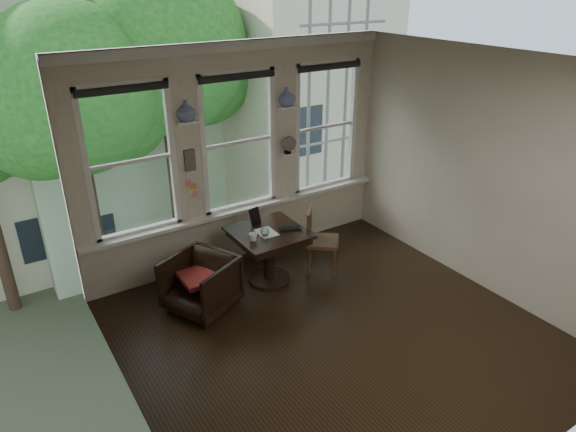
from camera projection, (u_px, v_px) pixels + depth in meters
ground at (335, 333)px, 5.89m from camera, size 4.50×4.50×0.00m
ceiling at (348, 64)px, 4.61m from camera, size 4.50×4.50×0.00m
wall_back at (238, 156)px, 6.96m from camera, size 4.50×0.00×4.50m
wall_front at (542, 331)px, 3.54m from camera, size 4.50×0.00×4.50m
wall_left at (121, 279)px, 4.15m from camera, size 0.00×4.50×4.50m
wall_right at (484, 174)px, 6.35m from camera, size 0.00×4.50×4.50m
window_left at (130, 161)px, 6.16m from camera, size 1.10×0.12×1.90m
window_center at (237, 142)px, 6.88m from camera, size 1.10×0.12×1.90m
window_right at (324, 126)px, 7.59m from camera, size 1.10×0.12×1.90m
shelf_left at (187, 122)px, 6.27m from camera, size 0.26×0.16×0.03m
shelf_right at (287, 107)px, 6.98m from camera, size 0.26×0.16×0.03m
intercom at (190, 160)px, 6.51m from camera, size 0.14×0.06×0.28m
sticky_notes at (192, 186)px, 6.66m from camera, size 0.16×0.01×0.24m
desk_fan at (288, 148)px, 7.21m from camera, size 0.20×0.20×0.24m
vase_left at (186, 111)px, 6.21m from camera, size 0.24×0.24×0.25m
vase_right at (287, 97)px, 6.93m from camera, size 0.24×0.24×0.25m
table at (269, 257)px, 6.74m from camera, size 0.90×0.90×0.75m
armchair_left at (201, 284)px, 6.19m from camera, size 1.01×1.00×0.70m
cushion_red at (200, 277)px, 6.15m from camera, size 0.45×0.45×0.06m
side_chair_right at (323, 241)px, 6.96m from camera, size 0.59×0.59×0.92m
laptop at (291, 230)px, 6.59m from camera, size 0.35×0.29×0.02m
mug at (253, 237)px, 6.33m from camera, size 0.13×0.13×0.10m
drinking_glass at (265, 233)px, 6.45m from camera, size 0.12×0.12×0.09m
tablet at (255, 216)px, 6.73m from camera, size 0.17×0.12×0.22m
papers at (266, 232)px, 6.54m from camera, size 0.23×0.31×0.00m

